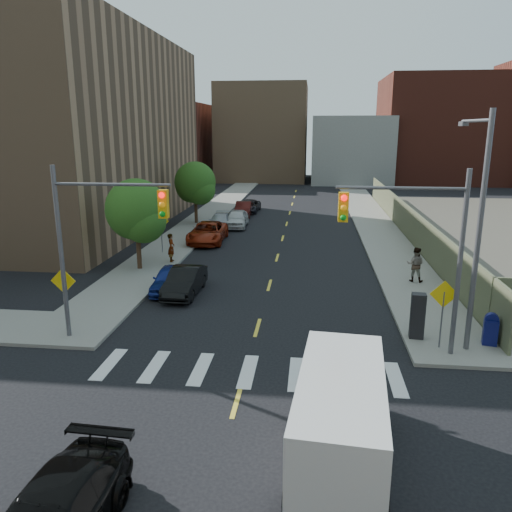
% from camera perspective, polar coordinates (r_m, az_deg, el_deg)
% --- Properties ---
extents(ground, '(160.00, 160.00, 0.00)m').
position_cam_1_polar(ground, '(14.69, -3.45, -20.20)').
color(ground, black).
rests_on(ground, ground).
extents(sidewalk_nw, '(3.50, 73.00, 0.15)m').
position_cam_1_polar(sidewalk_nw, '(54.93, -4.09, 5.77)').
color(sidewalk_nw, gray).
rests_on(sidewalk_nw, ground).
extents(sidewalk_ne, '(3.50, 73.00, 0.15)m').
position_cam_1_polar(sidewalk_ne, '(54.31, 12.28, 5.37)').
color(sidewalk_ne, gray).
rests_on(sidewalk_ne, ground).
extents(fence_north, '(0.12, 44.00, 2.50)m').
position_cam_1_polar(fence_north, '(41.19, 16.74, 3.93)').
color(fence_north, '#586245').
rests_on(fence_north, ground).
extents(building_nw, '(22.00, 30.00, 16.00)m').
position_cam_1_polar(building_nw, '(48.36, -24.22, 12.82)').
color(building_nw, '#8C6B4C').
rests_on(building_nw, ground).
extents(bg_bldg_west, '(14.00, 18.00, 12.00)m').
position_cam_1_polar(bg_bldg_west, '(85.41, -10.29, 12.67)').
color(bg_bldg_west, '#592319').
rests_on(bg_bldg_west, ground).
extents(bg_bldg_midwest, '(14.00, 16.00, 15.00)m').
position_cam_1_polar(bg_bldg_midwest, '(84.29, 0.87, 13.89)').
color(bg_bldg_midwest, '#8C6B4C').
rests_on(bg_bldg_midwest, ground).
extents(bg_bldg_center, '(12.00, 16.00, 10.00)m').
position_cam_1_polar(bg_bldg_center, '(82.16, 10.70, 11.89)').
color(bg_bldg_center, gray).
rests_on(bg_bldg_center, ground).
extents(bg_bldg_east, '(18.00, 18.00, 16.00)m').
position_cam_1_polar(bg_bldg_east, '(86.20, 20.28, 13.37)').
color(bg_bldg_east, '#592319').
rests_on(bg_bldg_east, ground).
extents(signal_nw, '(4.59, 0.30, 7.00)m').
position_cam_1_polar(signal_nw, '(20.03, -17.77, 2.77)').
color(signal_nw, '#59595E').
rests_on(signal_nw, ground).
extents(signal_ne, '(4.59, 0.30, 7.00)m').
position_cam_1_polar(signal_ne, '(18.69, 18.06, 1.95)').
color(signal_ne, '#59595E').
rests_on(signal_ne, ground).
extents(streetlight_ne, '(0.25, 3.70, 9.00)m').
position_cam_1_polar(streetlight_ne, '(19.98, 23.96, 4.21)').
color(streetlight_ne, '#59595E').
rests_on(streetlight_ne, ground).
extents(warn_sign_nw, '(1.06, 0.06, 2.83)m').
position_cam_1_polar(warn_sign_nw, '(21.86, -21.10, -3.43)').
color(warn_sign_nw, '#59595E').
rests_on(warn_sign_nw, ground).
extents(warn_sign_ne, '(1.06, 0.06, 2.83)m').
position_cam_1_polar(warn_sign_ne, '(20.10, 20.62, -4.93)').
color(warn_sign_ne, '#59595E').
rests_on(warn_sign_ne, ground).
extents(warn_sign_midwest, '(1.06, 0.06, 2.83)m').
position_cam_1_polar(warn_sign_midwest, '(34.01, -10.78, 3.44)').
color(warn_sign_midwest, '#59595E').
rests_on(warn_sign_midwest, ground).
extents(tree_west_near, '(3.66, 3.64, 5.52)m').
position_cam_1_polar(tree_west_near, '(30.12, -13.47, 4.76)').
color(tree_west_near, '#332114').
rests_on(tree_west_near, ground).
extents(tree_west_far, '(3.66, 3.64, 5.52)m').
position_cam_1_polar(tree_west_far, '(44.39, -6.95, 8.06)').
color(tree_west_far, '#332114').
rests_on(tree_west_far, ground).
extents(parked_car_blue, '(1.72, 3.91, 1.31)m').
position_cam_1_polar(parked_car_blue, '(26.52, -9.81, -2.62)').
color(parked_car_blue, navy).
rests_on(parked_car_blue, ground).
extents(parked_car_black, '(1.54, 4.22, 1.38)m').
position_cam_1_polar(parked_car_black, '(25.89, -8.14, -2.89)').
color(parked_car_black, black).
rests_on(parked_car_black, ground).
extents(parked_car_red, '(2.62, 5.46, 1.50)m').
position_cam_1_polar(parked_car_red, '(37.45, -5.55, 2.69)').
color(parked_car_red, maroon).
rests_on(parked_car_red, ground).
extents(parked_car_silver, '(1.89, 4.41, 1.27)m').
position_cam_1_polar(parked_car_silver, '(42.44, -4.12, 3.95)').
color(parked_car_silver, '#A1A3A8').
rests_on(parked_car_silver, ground).
extents(parked_car_white, '(1.90, 4.45, 1.50)m').
position_cam_1_polar(parked_car_white, '(43.08, -2.20, 4.30)').
color(parked_car_white, silver).
rests_on(parked_car_white, ground).
extents(parked_car_maroon, '(1.69, 4.28, 1.39)m').
position_cam_1_polar(parked_car_maroon, '(48.50, -1.44, 5.38)').
color(parked_car_maroon, '#3C0F0C').
rests_on(parked_car_maroon, ground).
extents(parked_car_grey, '(2.23, 4.51, 1.23)m').
position_cam_1_polar(parked_car_grey, '(50.87, -0.86, 5.72)').
color(parked_car_grey, black).
rests_on(parked_car_grey, ground).
extents(cargo_van, '(2.64, 5.59, 2.48)m').
position_cam_1_polar(cargo_van, '(13.39, 9.60, -17.50)').
color(cargo_van, silver).
rests_on(cargo_van, ground).
extents(mailbox, '(0.60, 0.51, 1.29)m').
position_cam_1_polar(mailbox, '(21.52, 25.23, -7.59)').
color(mailbox, '#0F1458').
rests_on(mailbox, sidewalk_ne).
extents(payphone, '(0.59, 0.50, 1.85)m').
position_cam_1_polar(payphone, '(21.01, 17.98, -6.53)').
color(payphone, black).
rests_on(payphone, sidewalk_ne).
extents(pedestrian_west, '(0.52, 0.71, 1.79)m').
position_cam_1_polar(pedestrian_west, '(31.73, -9.65, 0.95)').
color(pedestrian_west, gray).
rests_on(pedestrian_west, sidewalk_nw).
extents(pedestrian_east, '(1.10, 0.96, 1.92)m').
position_cam_1_polar(pedestrian_east, '(28.56, 17.75, -0.92)').
color(pedestrian_east, gray).
rests_on(pedestrian_east, sidewalk_ne).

